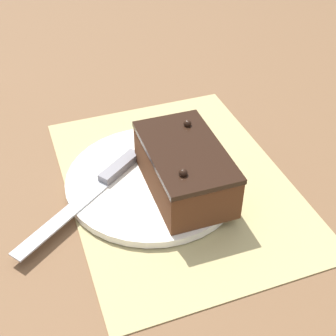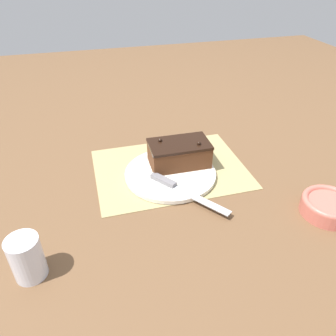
# 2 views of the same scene
# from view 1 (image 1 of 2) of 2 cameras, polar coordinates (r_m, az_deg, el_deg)

# --- Properties ---
(ground_plane) EXTENTS (3.00, 3.00, 0.00)m
(ground_plane) POSITION_cam_1_polar(r_m,az_deg,el_deg) (0.75, 1.14, -1.83)
(ground_plane) COLOR brown
(placemat_woven) EXTENTS (0.46, 0.34, 0.00)m
(placemat_woven) POSITION_cam_1_polar(r_m,az_deg,el_deg) (0.75, 1.14, -1.72)
(placemat_woven) COLOR tan
(placemat_woven) RESTS_ON ground_plane
(cake_plate) EXTENTS (0.27, 0.27, 0.01)m
(cake_plate) POSITION_cam_1_polar(r_m,az_deg,el_deg) (0.74, -1.85, -1.44)
(cake_plate) COLOR white
(cake_plate) RESTS_ON placemat_woven
(chocolate_cake) EXTENTS (0.18, 0.11, 0.08)m
(chocolate_cake) POSITION_cam_1_polar(r_m,az_deg,el_deg) (0.69, 2.06, 0.00)
(chocolate_cake) COLOR #512D19
(chocolate_cake) RESTS_ON cake_plate
(serving_knife) EXTENTS (0.17, 0.22, 0.01)m
(serving_knife) POSITION_cam_1_polar(r_m,az_deg,el_deg) (0.72, -8.08, -1.79)
(serving_knife) COLOR slate
(serving_knife) RESTS_ON cake_plate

